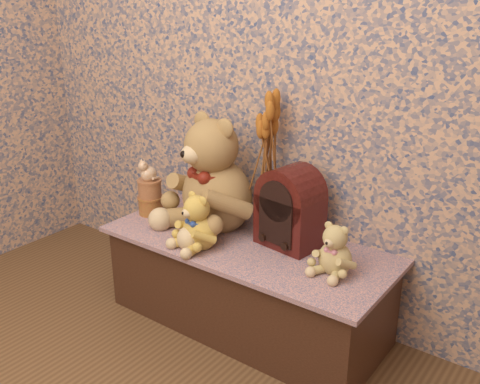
% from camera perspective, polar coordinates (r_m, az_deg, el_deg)
% --- Properties ---
extents(display_shelf, '(1.25, 0.54, 0.40)m').
position_cam_1_polar(display_shelf, '(2.37, 0.73, -9.64)').
color(display_shelf, '#374872').
rests_on(display_shelf, ground).
extents(teddy_large, '(0.56, 0.62, 0.54)m').
position_cam_1_polar(teddy_large, '(2.34, -2.51, 2.58)').
color(teddy_large, olive).
rests_on(teddy_large, display_shelf).
extents(teddy_medium, '(0.26, 0.28, 0.25)m').
position_cam_1_polar(teddy_medium, '(2.19, -4.33, -2.81)').
color(teddy_medium, gold).
rests_on(teddy_medium, display_shelf).
extents(teddy_small, '(0.19, 0.22, 0.21)m').
position_cam_1_polar(teddy_small, '(2.03, 10.13, -5.68)').
color(teddy_small, tan).
rests_on(teddy_small, display_shelf).
extents(cathedral_radio, '(0.27, 0.21, 0.34)m').
position_cam_1_polar(cathedral_radio, '(2.20, 5.35, -1.51)').
color(cathedral_radio, '#3B0E0A').
rests_on(cathedral_radio, display_shelf).
extents(ceramic_vase, '(0.13, 0.13, 0.18)m').
position_cam_1_polar(ceramic_vase, '(2.36, 2.86, -1.98)').
color(ceramic_vase, tan).
rests_on(ceramic_vase, display_shelf).
extents(dried_stalks, '(0.22, 0.22, 0.40)m').
position_cam_1_polar(dried_stalks, '(2.26, 2.99, 4.84)').
color(dried_stalks, '#AE5B1B').
rests_on(dried_stalks, ceramic_vase).
extents(biscuit_tin_lower, '(0.12, 0.12, 0.08)m').
position_cam_1_polar(biscuit_tin_lower, '(2.58, -9.44, -1.40)').
color(biscuit_tin_lower, '#AC8E32').
rests_on(biscuit_tin_lower, display_shelf).
extents(biscuit_tin_upper, '(0.12, 0.12, 0.08)m').
position_cam_1_polar(biscuit_tin_upper, '(2.55, -9.55, 0.34)').
color(biscuit_tin_upper, tan).
rests_on(biscuit_tin_upper, biscuit_tin_lower).
extents(cat_figurine, '(0.10, 0.11, 0.11)m').
position_cam_1_polar(cat_figurine, '(2.52, -9.67, 2.41)').
color(cat_figurine, silver).
rests_on(cat_figurine, biscuit_tin_upper).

